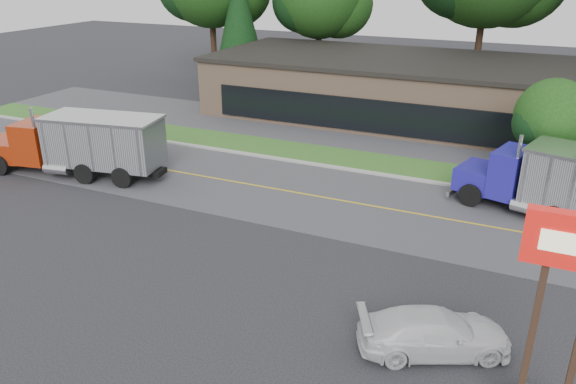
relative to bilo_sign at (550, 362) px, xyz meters
name	(u,v)px	position (x,y,z in m)	size (l,w,h in m)	color
ground	(228,285)	(-10.50, 2.50, -2.02)	(140.00, 140.00, 0.00)	#38383E
road	(319,197)	(-10.50, 11.50, -2.02)	(60.00, 8.00, 0.02)	#5D5D62
center_line	(319,197)	(-10.50, 11.50, -2.02)	(60.00, 0.12, 0.01)	gold
curb	(346,170)	(-10.50, 15.70, -2.02)	(60.00, 0.30, 0.12)	#9E9E99
grass_verge	(356,160)	(-10.50, 17.50, -2.02)	(60.00, 3.40, 0.03)	#2C6021
far_parking	(380,137)	(-10.50, 22.50, -2.02)	(60.00, 7.00, 0.02)	#5D5D62
strip_mall	(431,92)	(-8.50, 28.50, -0.02)	(32.00, 12.00, 4.00)	tan
bilo_sign	(550,362)	(0.00, 0.00, 0.00)	(2.20, 1.90, 5.95)	#6B6054
evergreen_left	(239,20)	(-26.50, 32.50, 3.94)	(4.77, 4.77, 10.84)	#382619
tree_verge	(554,120)	(-0.44, 17.55, 1.57)	(3.96, 3.73, 5.65)	#382619
dump_truck_red	(81,143)	(-23.33, 9.05, -0.21)	(10.72, 4.26, 3.36)	black
dump_truck_blue	(554,180)	(-0.07, 13.72, -0.22)	(8.00, 4.47, 3.36)	black
rally_car	(434,332)	(-3.00, 1.92, -1.36)	(1.86, 4.57, 1.33)	silver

